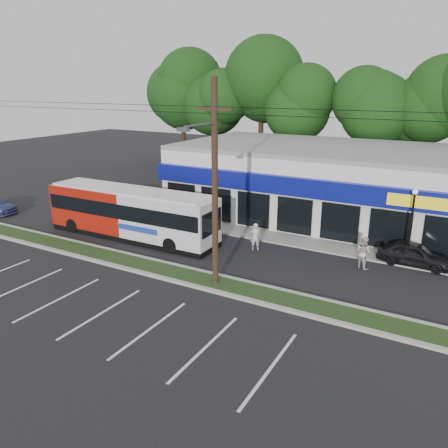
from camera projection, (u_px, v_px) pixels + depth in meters
ground at (156, 279)px, 22.67m from camera, size 120.00×120.00×0.00m
grass_strip at (168, 271)px, 23.48m from camera, size 40.00×1.60×0.12m
curb_south at (158, 277)px, 22.77m from camera, size 40.00×0.25×0.14m
curb_north at (177, 266)px, 24.19m from camera, size 40.00×0.25×0.14m
sidewalk at (306, 242)px, 27.80m from camera, size 32.00×2.20×0.10m
strip_mall at (345, 183)px, 32.52m from camera, size 25.00×12.55×5.30m
utility_pole at (211, 179)px, 20.48m from camera, size 50.00×2.77×10.00m
lamp_post at (412, 217)px, 24.04m from camera, size 0.30×0.30×4.25m
tree_line at (363, 99)px, 39.85m from camera, size 46.76×6.76×11.83m
metrobus at (131, 212)px, 28.41m from camera, size 12.20×2.74×3.27m
car_dark at (414, 254)px, 24.21m from camera, size 3.97×1.77×1.33m
car_silver at (84, 208)px, 33.25m from camera, size 4.32×1.88×1.38m
pedestrian_a at (255, 237)px, 26.45m from camera, size 0.74×0.67×1.70m
pedestrian_b at (363, 253)px, 23.79m from camera, size 1.09×1.00×1.80m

